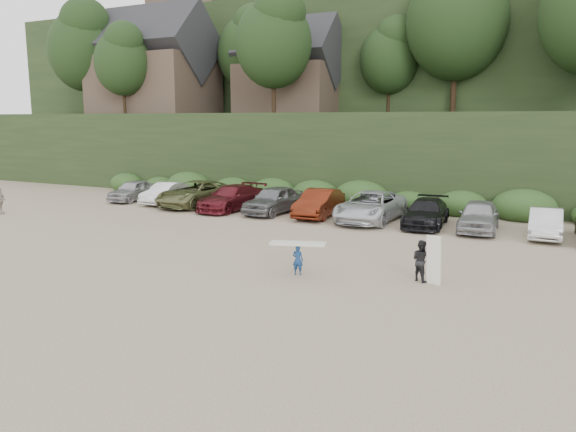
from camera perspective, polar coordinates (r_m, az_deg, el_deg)
The scene contains 6 objects.
ground at distance 22.02m, azimuth 0.11°, elevation -4.84°, with size 120.00×120.00×0.00m, color tan.
hillside_backdrop at distance 56.11m, azimuth 17.24°, elevation 15.18°, with size 90.00×41.50×28.00m.
parked_cars at distance 30.98m, azimuth 9.10°, elevation 0.77°, with size 38.88×6.28×1.65m.
distant_walker at distance 37.40m, azimuth -27.23°, elevation 1.39°, with size 0.93×0.39×1.59m, color #A89D8E.
child_surfer at distance 20.28m, azimuth 1.00°, elevation -3.75°, with size 2.08×1.15×1.20m.
adult_surfer at distance 20.04m, azimuth 13.48°, elevation -4.42°, with size 1.19×0.85×1.72m.
Camera 1 is at (9.59, -19.02, 5.58)m, focal length 35.00 mm.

